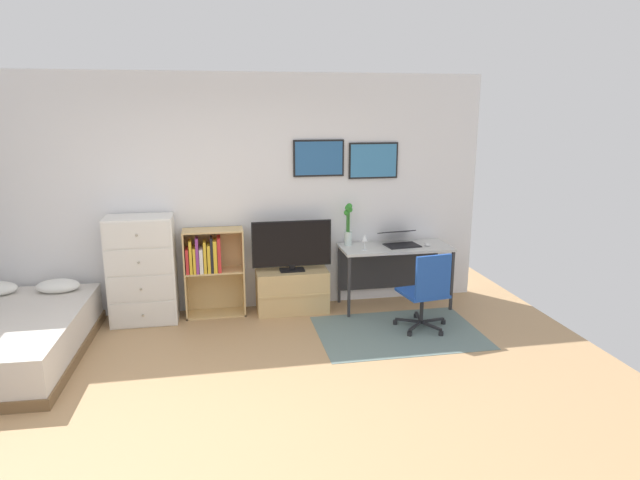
{
  "coord_description": "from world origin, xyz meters",
  "views": [
    {
      "loc": [
        -0.07,
        -3.88,
        2.32
      ],
      "look_at": [
        0.95,
        1.5,
        1.0
      ],
      "focal_mm": 30.97,
      "sensor_mm": 36.0,
      "label": 1
    }
  ],
  "objects_px": {
    "bed": "(2,339)",
    "office_chair": "(427,290)",
    "dresser": "(142,270)",
    "tv_stand": "(292,290)",
    "bamboo_vase": "(348,222)",
    "laptop": "(400,239)",
    "computer_mouse": "(427,245)",
    "wine_glass": "(365,238)",
    "bookshelf": "(210,265)",
    "desk": "(393,256)",
    "television": "(292,246)"
  },
  "relations": [
    {
      "from": "bed",
      "to": "office_chair",
      "type": "bearing_deg",
      "value": 1.08
    },
    {
      "from": "dresser",
      "to": "tv_stand",
      "type": "relative_size",
      "value": 1.44
    },
    {
      "from": "bed",
      "to": "bamboo_vase",
      "type": "xyz_separation_m",
      "value": [
        3.52,
        0.87,
        0.8
      ]
    },
    {
      "from": "bed",
      "to": "laptop",
      "type": "xyz_separation_m",
      "value": [
        4.13,
        0.79,
        0.59
      ]
    },
    {
      "from": "tv_stand",
      "to": "computer_mouse",
      "type": "xyz_separation_m",
      "value": [
        1.58,
        -0.14,
        0.51
      ]
    },
    {
      "from": "computer_mouse",
      "to": "bamboo_vase",
      "type": "distance_m",
      "value": 0.96
    },
    {
      "from": "bamboo_vase",
      "to": "laptop",
      "type": "bearing_deg",
      "value": -7.57
    },
    {
      "from": "bamboo_vase",
      "to": "tv_stand",
      "type": "bearing_deg",
      "value": -173.48
    },
    {
      "from": "tv_stand",
      "to": "wine_glass",
      "type": "height_order",
      "value": "wine_glass"
    },
    {
      "from": "computer_mouse",
      "to": "wine_glass",
      "type": "distance_m",
      "value": 0.78
    },
    {
      "from": "bookshelf",
      "to": "bamboo_vase",
      "type": "height_order",
      "value": "bamboo_vase"
    },
    {
      "from": "bed",
      "to": "desk",
      "type": "relative_size",
      "value": 1.58
    },
    {
      "from": "bed",
      "to": "computer_mouse",
      "type": "height_order",
      "value": "computer_mouse"
    },
    {
      "from": "wine_glass",
      "to": "bed",
      "type": "bearing_deg",
      "value": -170.44
    },
    {
      "from": "desk",
      "to": "office_chair",
      "type": "relative_size",
      "value": 1.5
    },
    {
      "from": "television",
      "to": "desk",
      "type": "height_order",
      "value": "television"
    },
    {
      "from": "laptop",
      "to": "bamboo_vase",
      "type": "xyz_separation_m",
      "value": [
        -0.61,
        0.08,
        0.21
      ]
    },
    {
      "from": "television",
      "to": "desk",
      "type": "xyz_separation_m",
      "value": [
        1.21,
        0.02,
        -0.19
      ]
    },
    {
      "from": "tv_stand",
      "to": "bamboo_vase",
      "type": "relative_size",
      "value": 1.63
    },
    {
      "from": "tv_stand",
      "to": "office_chair",
      "type": "distance_m",
      "value": 1.58
    },
    {
      "from": "dresser",
      "to": "bookshelf",
      "type": "xyz_separation_m",
      "value": [
        0.73,
        0.06,
        -0.0
      ]
    },
    {
      "from": "dresser",
      "to": "office_chair",
      "type": "height_order",
      "value": "dresser"
    },
    {
      "from": "laptop",
      "to": "television",
      "type": "bearing_deg",
      "value": 174.64
    },
    {
      "from": "tv_stand",
      "to": "television",
      "type": "xyz_separation_m",
      "value": [
        -0.0,
        -0.02,
        0.54
      ]
    },
    {
      "from": "bed",
      "to": "wine_glass",
      "type": "relative_size",
      "value": 11.33
    },
    {
      "from": "tv_stand",
      "to": "desk",
      "type": "distance_m",
      "value": 1.27
    },
    {
      "from": "dresser",
      "to": "tv_stand",
      "type": "bearing_deg",
      "value": 0.53
    },
    {
      "from": "bookshelf",
      "to": "wine_glass",
      "type": "relative_size",
      "value": 5.55
    },
    {
      "from": "television",
      "to": "bamboo_vase",
      "type": "relative_size",
      "value": 1.8
    },
    {
      "from": "tv_stand",
      "to": "laptop",
      "type": "distance_m",
      "value": 1.4
    },
    {
      "from": "desk",
      "to": "tv_stand",
      "type": "bearing_deg",
      "value": 179.98
    },
    {
      "from": "tv_stand",
      "to": "desk",
      "type": "relative_size",
      "value": 0.64
    },
    {
      "from": "desk",
      "to": "bamboo_vase",
      "type": "distance_m",
      "value": 0.68
    },
    {
      "from": "bookshelf",
      "to": "laptop",
      "type": "height_order",
      "value": "bookshelf"
    },
    {
      "from": "bed",
      "to": "wine_glass",
      "type": "xyz_separation_m",
      "value": [
        3.65,
        0.62,
        0.66
      ]
    },
    {
      "from": "bookshelf",
      "to": "desk",
      "type": "relative_size",
      "value": 0.77
    },
    {
      "from": "bed",
      "to": "computer_mouse",
      "type": "bearing_deg",
      "value": 10.47
    },
    {
      "from": "tv_stand",
      "to": "desk",
      "type": "bearing_deg",
      "value": -0.02
    },
    {
      "from": "bed",
      "to": "tv_stand",
      "type": "bearing_deg",
      "value": 17.61
    },
    {
      "from": "bookshelf",
      "to": "tv_stand",
      "type": "xyz_separation_m",
      "value": [
        0.92,
        -0.05,
        -0.34
      ]
    },
    {
      "from": "bamboo_vase",
      "to": "wine_glass",
      "type": "relative_size",
      "value": 2.79
    },
    {
      "from": "bookshelf",
      "to": "office_chair",
      "type": "xyz_separation_m",
      "value": [
        2.23,
        -0.91,
        -0.13
      ]
    },
    {
      "from": "dresser",
      "to": "desk",
      "type": "distance_m",
      "value": 2.86
    },
    {
      "from": "television",
      "to": "dresser",
      "type": "bearing_deg",
      "value": 179.75
    },
    {
      "from": "office_chair",
      "to": "bookshelf",
      "type": "bearing_deg",
      "value": 149.3
    },
    {
      "from": "bookshelf",
      "to": "office_chair",
      "type": "distance_m",
      "value": 2.41
    },
    {
      "from": "television",
      "to": "laptop",
      "type": "relative_size",
      "value": 1.98
    },
    {
      "from": "bookshelf",
      "to": "laptop",
      "type": "bearing_deg",
      "value": -1.31
    },
    {
      "from": "dresser",
      "to": "television",
      "type": "relative_size",
      "value": 1.31
    },
    {
      "from": "office_chair",
      "to": "computer_mouse",
      "type": "relative_size",
      "value": 8.27
    }
  ]
}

